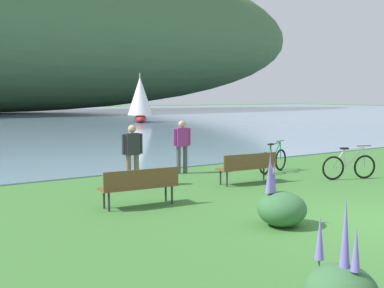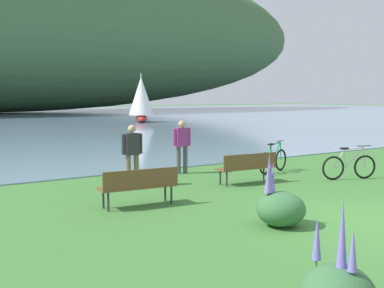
% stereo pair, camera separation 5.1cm
% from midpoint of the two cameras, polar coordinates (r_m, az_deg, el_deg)
% --- Properties ---
extents(ground_plane, '(200.00, 200.00, 0.00)m').
position_cam_midpoint_polar(ground_plane, '(10.40, 21.92, -8.66)').
color(ground_plane, '#3D7533').
extents(park_bench_near_camera, '(1.84, 0.64, 0.88)m').
position_cam_midpoint_polar(park_bench_near_camera, '(10.97, -6.13, -4.74)').
color(park_bench_near_camera, brown).
rests_on(park_bench_near_camera, ground).
extents(park_bench_further_along, '(1.83, 0.63, 0.88)m').
position_cam_midpoint_polar(park_bench_further_along, '(13.83, 6.71, -2.56)').
color(park_bench_further_along, brown).
rests_on(park_bench_further_along, ground).
extents(bicycle_leaning_near_bench, '(1.68, 0.69, 1.01)m').
position_cam_midpoint_polar(bicycle_leaning_near_bench, '(15.22, 18.21, -2.51)').
color(bicycle_leaning_near_bench, black).
rests_on(bicycle_leaning_near_bench, ground).
extents(bicycle_beside_path, '(1.70, 0.60, 1.01)m').
position_cam_midpoint_polar(bicycle_beside_path, '(15.99, 9.68, -1.91)').
color(bicycle_beside_path, black).
rests_on(bicycle_beside_path, ground).
extents(person_at_shoreline, '(0.60, 0.28, 1.71)m').
position_cam_midpoint_polar(person_at_shoreline, '(15.49, -1.11, 0.08)').
color(person_at_shoreline, '#4C4C51').
rests_on(person_at_shoreline, ground).
extents(person_on_the_grass, '(0.61, 0.25, 1.71)m').
position_cam_midpoint_polar(person_on_the_grass, '(13.40, -6.99, -0.86)').
color(person_on_the_grass, '#72604C').
rests_on(person_on_the_grass, ground).
extents(echium_bush_beside_closest, '(0.95, 0.95, 1.45)m').
position_cam_midpoint_polar(echium_bush_beside_closest, '(9.51, 10.55, -7.35)').
color(echium_bush_beside_closest, '#386B3D').
rests_on(echium_bush_beside_closest, ground).
extents(sailboat_mid_bay, '(3.08, 3.91, 4.52)m').
position_cam_midpoint_polar(sailboat_mid_bay, '(44.46, -6.00, 5.32)').
color(sailboat_mid_bay, '#B22323').
rests_on(sailboat_mid_bay, bay_water).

